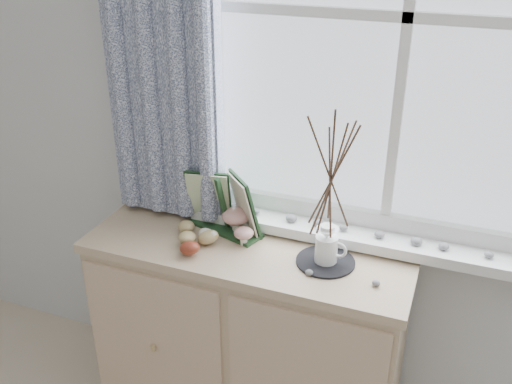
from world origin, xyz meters
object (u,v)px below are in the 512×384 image
Objects in this scene: twig_pitcher at (331,174)px; botanical_book at (221,205)px; sideboard at (248,337)px; toadstool_cluster at (238,221)px.

botanical_book is at bearing 176.05° from twig_pitcher.
twig_pitcher is at bearing -0.41° from sideboard.
sideboard is 0.49m from toadstool_cluster.
twig_pitcher is (0.42, -0.05, 0.22)m from botanical_book.
sideboard is 2.04× the size of twig_pitcher.
twig_pitcher is (0.29, -0.00, 0.76)m from sideboard.
twig_pitcher is at bearing 9.89° from botanical_book.
sideboard is 3.46× the size of botanical_book.
twig_pitcher reaches higher than toadstool_cluster.
toadstool_cluster is 0.27× the size of twig_pitcher.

